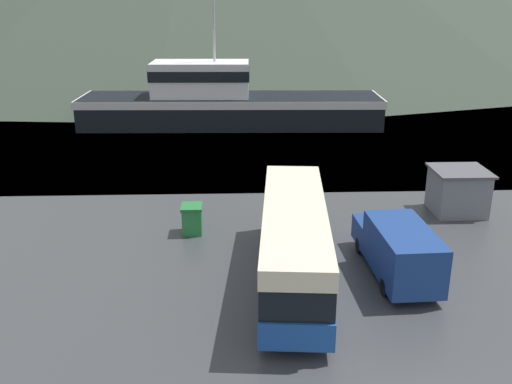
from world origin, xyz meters
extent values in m
plane|color=#475B6B|center=(0.00, 139.87, 0.00)|extent=(240.00, 240.00, 0.00)
cube|color=#194799|center=(-2.58, 9.01, 0.95)|extent=(3.37, 11.19, 0.99)
cube|color=black|center=(-2.58, 9.01, 2.01)|extent=(3.30, 10.96, 1.13)
cube|color=beige|center=(-2.58, 9.01, 2.93)|extent=(3.37, 11.19, 0.71)
cube|color=black|center=(-2.12, 14.52, 1.81)|extent=(2.17, 0.24, 1.53)
cylinder|color=black|center=(-3.34, 12.94, 0.45)|extent=(0.37, 0.92, 0.90)
cylinder|color=black|center=(-1.18, 12.76, 0.45)|extent=(0.37, 0.92, 0.90)
cylinder|color=black|center=(-3.98, 5.25, 0.45)|extent=(0.37, 0.92, 0.90)
cylinder|color=black|center=(-1.82, 5.08, 0.45)|extent=(0.37, 0.92, 0.90)
cube|color=navy|center=(1.80, 8.78, 1.35)|extent=(2.34, 4.50, 2.00)
cube|color=navy|center=(1.65, 11.92, 0.90)|extent=(2.22, 1.98, 1.10)
cube|color=black|center=(1.70, 11.00, 1.80)|extent=(1.81, 0.14, 0.70)
cylinder|color=black|center=(0.71, 11.62, 0.35)|extent=(0.25, 0.71, 0.70)
cylinder|color=black|center=(2.62, 11.71, 0.35)|extent=(0.25, 0.71, 0.70)
cylinder|color=black|center=(0.89, 7.73, 0.35)|extent=(0.25, 0.71, 0.70)
cylinder|color=black|center=(2.80, 7.82, 0.35)|extent=(0.25, 0.71, 0.70)
cube|color=black|center=(-5.23, 38.13, 1.30)|extent=(26.11, 6.75, 2.61)
cube|color=white|center=(-5.23, 38.13, 2.28)|extent=(26.37, 6.82, 0.65)
cube|color=white|center=(-7.82, 38.20, 4.08)|extent=(8.42, 4.44, 2.95)
cube|color=black|center=(-7.82, 38.20, 4.52)|extent=(8.59, 4.56, 0.88)
cylinder|color=#B2B2B7|center=(-6.58, 38.17, 9.02)|extent=(0.20, 0.20, 6.94)
cube|color=#287F3D|center=(-7.04, 14.21, 0.64)|extent=(0.93, 1.08, 1.28)
cube|color=#226C34|center=(-7.04, 14.21, 1.35)|extent=(1.03, 1.19, 0.14)
cube|color=slate|center=(6.97, 16.49, 1.13)|extent=(2.62, 2.55, 2.27)
cube|color=#4C4C51|center=(6.97, 16.49, 2.33)|extent=(2.88, 2.80, 0.12)
cube|color=#19234C|center=(-14.62, 44.32, 0.41)|extent=(3.07, 7.32, 0.82)
camera|label=1|loc=(-4.88, -11.78, 11.26)|focal=40.00mm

